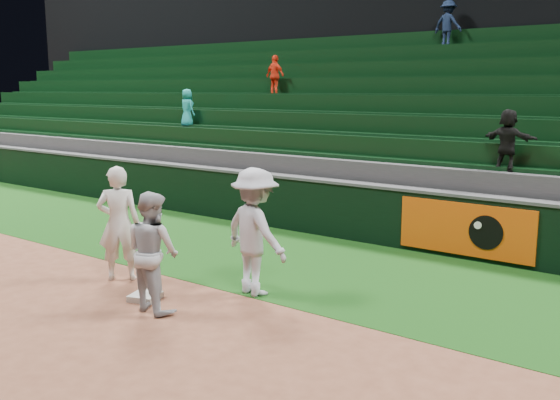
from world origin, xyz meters
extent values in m
plane|color=brown|center=(0.00, 0.00, 0.00)|extent=(70.00, 70.00, 0.00)
cube|color=#0F370D|center=(0.00, 3.00, 0.00)|extent=(36.00, 4.20, 0.01)
cube|color=black|center=(0.00, 17.45, 6.00)|extent=(40.00, 12.00, 12.00)
cube|color=silver|center=(-0.12, -0.14, 0.05)|extent=(0.52, 0.52, 0.09)
imported|color=silver|center=(-1.26, 0.32, 0.98)|extent=(0.84, 0.82, 1.96)
imported|color=#A3A6AE|center=(0.33, -0.35, 0.89)|extent=(0.93, 0.76, 1.77)
imported|color=#A7A9B5|center=(1.08, 1.10, 1.01)|extent=(1.43, 1.01, 2.01)
cube|color=black|center=(0.00, 5.20, 0.60)|extent=(36.00, 0.35, 1.20)
cube|color=#D84C0A|center=(3.00, 5.01, 0.60)|extent=(2.60, 0.05, 1.00)
cylinder|color=black|center=(3.40, 4.98, 0.60)|extent=(0.64, 0.02, 0.64)
cylinder|color=white|center=(3.25, 4.96, 0.72)|extent=(0.14, 0.02, 0.14)
cube|color=#424244|center=(0.00, 5.20, 1.22)|extent=(36.00, 0.40, 0.06)
cube|color=#313133|center=(0.00, 5.92, 0.82)|extent=(36.00, 0.85, 1.65)
cube|color=black|center=(0.00, 6.18, 1.90)|extent=(36.00, 0.14, 0.50)
cube|color=black|center=(0.00, 6.01, 1.69)|extent=(36.00, 0.45, 0.08)
cube|color=#313133|center=(0.00, 6.78, 1.05)|extent=(36.00, 0.85, 2.10)
cube|color=black|center=(0.00, 7.03, 2.35)|extent=(36.00, 0.14, 0.50)
cube|color=black|center=(0.00, 6.86, 2.14)|extent=(36.00, 0.45, 0.08)
cube|color=#313133|center=(0.00, 7.62, 1.27)|extent=(36.00, 0.85, 2.55)
cube|color=black|center=(0.00, 7.88, 2.80)|extent=(36.00, 0.14, 0.50)
cube|color=black|center=(0.00, 7.71, 2.59)|extent=(36.00, 0.45, 0.08)
cube|color=#313133|center=(0.00, 8.47, 1.50)|extent=(36.00, 0.85, 3.00)
cube|color=black|center=(0.00, 8.73, 3.25)|extent=(36.00, 0.14, 0.50)
cube|color=black|center=(0.00, 8.56, 3.04)|extent=(36.00, 0.45, 0.08)
cube|color=#313133|center=(0.00, 9.32, 1.73)|extent=(36.00, 0.85, 3.45)
cube|color=black|center=(0.00, 9.58, 3.70)|extent=(36.00, 0.14, 0.50)
cube|color=black|center=(0.00, 9.41, 3.49)|extent=(36.00, 0.45, 0.08)
cube|color=#313133|center=(0.00, 10.18, 1.95)|extent=(36.00, 0.85, 3.90)
cube|color=black|center=(0.00, 10.43, 4.15)|extent=(36.00, 0.14, 0.50)
cube|color=black|center=(0.00, 10.26, 3.94)|extent=(36.00, 0.45, 0.08)
cube|color=#313133|center=(0.00, 11.02, 2.17)|extent=(36.00, 0.85, 4.35)
cube|color=black|center=(0.00, 11.28, 4.60)|extent=(36.00, 0.14, 0.50)
cube|color=black|center=(0.00, 11.11, 4.39)|extent=(36.00, 0.45, 0.08)
imported|color=teal|center=(-6.03, 6.73, 2.65)|extent=(0.60, 0.46, 1.10)
imported|color=red|center=(-4.11, 8.43, 3.58)|extent=(0.72, 0.39, 1.17)
imported|color=black|center=(3.42, 5.88, 2.24)|extent=(1.16, 0.64, 1.19)
imported|color=#101D37|center=(0.03, 10.98, 4.99)|extent=(0.90, 0.62, 1.28)
camera|label=1|loc=(7.07, -6.27, 3.23)|focal=40.00mm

